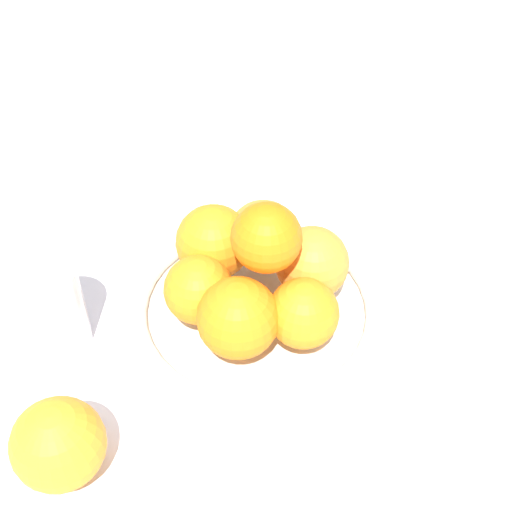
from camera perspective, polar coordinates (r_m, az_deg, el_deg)
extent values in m
plane|color=silver|center=(0.75, 0.00, -5.20)|extent=(4.00, 4.00, 0.00)
cylinder|color=silver|center=(0.74, 0.00, -4.80)|extent=(0.25, 0.25, 0.02)
torus|color=silver|center=(0.73, 0.00, -4.01)|extent=(0.25, 0.25, 0.02)
sphere|color=orange|center=(0.71, 4.50, -0.55)|extent=(0.07, 0.07, 0.07)
sphere|color=orange|center=(0.74, 0.96, 1.62)|extent=(0.07, 0.07, 0.07)
sphere|color=orange|center=(0.73, -3.42, 1.12)|extent=(0.08, 0.08, 0.08)
sphere|color=orange|center=(0.69, -4.61, -2.71)|extent=(0.07, 0.07, 0.07)
sphere|color=orange|center=(0.66, -1.44, -4.98)|extent=(0.08, 0.08, 0.08)
sphere|color=orange|center=(0.67, 3.81, -4.59)|extent=(0.07, 0.07, 0.07)
sphere|color=orange|center=(0.65, 0.84, 1.47)|extent=(0.07, 0.07, 0.07)
sphere|color=orange|center=(0.64, -15.53, -14.30)|extent=(0.08, 0.08, 0.08)
cylinder|color=white|center=(0.72, -16.10, -4.06)|extent=(0.06, 0.06, 0.10)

